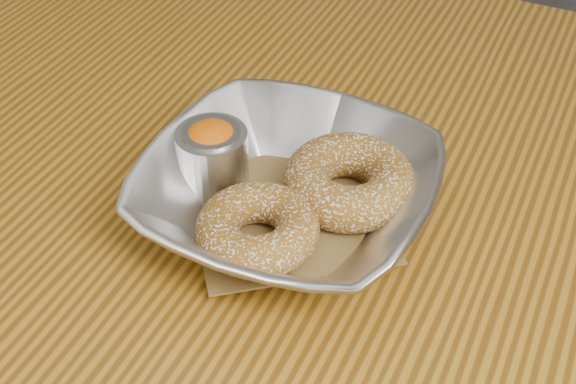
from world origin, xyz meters
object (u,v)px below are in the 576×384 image
at_px(ramekin, 213,155).
at_px(donut_back, 349,181).
at_px(donut_front, 258,229).
at_px(serving_bowl, 288,195).
at_px(table, 381,301).

bearing_deg(ramekin, donut_back, 13.86).
xyz_separation_m(donut_front, ramekin, (-0.06, 0.05, 0.01)).
bearing_deg(donut_front, serving_bowl, 83.66).
xyz_separation_m(serving_bowl, donut_back, (0.04, 0.03, 0.00)).
bearing_deg(table, donut_back, -174.60).
bearing_deg(serving_bowl, table, 27.37).
bearing_deg(donut_front, ramekin, 142.24).
relative_size(table, serving_bowl, 5.42).
bearing_deg(donut_front, donut_back, 61.59).
bearing_deg(ramekin, table, 11.78).
distance_m(donut_back, donut_front, 0.09).
height_order(table, donut_back, donut_back).
xyz_separation_m(donut_back, donut_front, (-0.04, -0.08, -0.00)).
xyz_separation_m(donut_back, ramekin, (-0.11, -0.03, 0.01)).
bearing_deg(serving_bowl, ramekin, 173.60).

